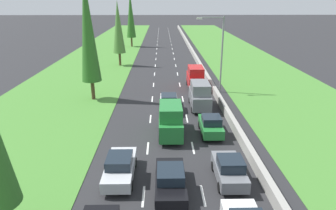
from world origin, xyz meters
TOP-DOWN VIEW (x-y plane):
  - ground_plane at (0.00, 60.00)m, footprint 300.00×300.00m
  - grass_verge_left at (-12.65, 60.00)m, footprint 14.00×140.00m
  - grass_verge_right at (14.35, 60.00)m, footprint 14.00×140.00m
  - median_barrier at (5.70, 60.00)m, footprint 0.44×120.00m
  - lane_markings at (0.00, 60.00)m, footprint 3.64×116.00m
  - grey_hatchback_right_lane at (3.57, 16.47)m, footprint 1.74×3.90m
  - black_sedan_centre_lane at (-0.15, 15.38)m, footprint 1.82×4.50m
  - green_van_centre_lane at (0.07, 23.30)m, footprint 1.96×4.90m
  - green_hatchback_right_lane at (3.47, 23.44)m, footprint 1.74×3.90m
  - grey_van_right_lane at (3.31, 29.97)m, footprint 1.96×4.90m
  - red_van_right_lane at (3.63, 37.36)m, footprint 1.96×4.90m
  - white_sedan_centre_lane_fourth at (0.07, 29.54)m, footprint 1.82×4.50m
  - silver_sedan_left_lane at (-3.33, 16.95)m, footprint 1.82×4.50m
  - poplar_tree_second at (-8.45, 33.09)m, footprint 2.14×2.14m
  - poplar_tree_third at (-7.76, 51.31)m, footprint 2.07×2.07m
  - poplar_tree_fourth at (-7.70, 72.32)m, footprint 2.11×2.11m
  - street_light_mast at (6.13, 35.63)m, footprint 3.20×0.28m

SIDE VIEW (x-z plane):
  - ground_plane at x=0.00m, z-range 0.00..0.00m
  - lane_markings at x=0.00m, z-range 0.00..0.01m
  - grass_verge_left at x=-12.65m, z-range 0.00..0.04m
  - grass_verge_right at x=14.35m, z-range 0.00..0.04m
  - median_barrier at x=5.70m, z-range 0.00..0.85m
  - black_sedan_centre_lane at x=-0.15m, z-range -0.01..1.63m
  - white_sedan_centre_lane_fourth at x=0.07m, z-range -0.01..1.63m
  - silver_sedan_left_lane at x=-3.33m, z-range -0.01..1.63m
  - grey_hatchback_right_lane at x=3.57m, z-range -0.02..1.70m
  - green_hatchback_right_lane at x=3.47m, z-range -0.02..1.70m
  - green_van_centre_lane at x=0.07m, z-range -0.01..2.81m
  - grey_van_right_lane at x=3.31m, z-range -0.01..2.81m
  - red_van_right_lane at x=3.63m, z-range -0.01..2.81m
  - street_light_mast at x=6.13m, z-range 0.73..9.73m
  - poplar_tree_third at x=-7.76m, z-range 1.05..11.70m
  - poplar_tree_fourth at x=-7.70m, z-range 1.05..13.44m
  - poplar_tree_second at x=-8.45m, z-range 1.05..14.81m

